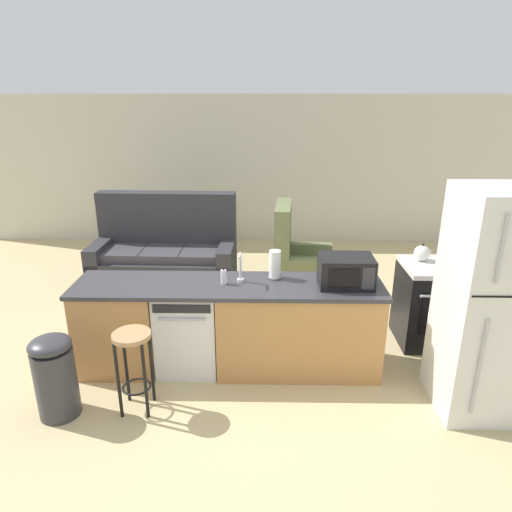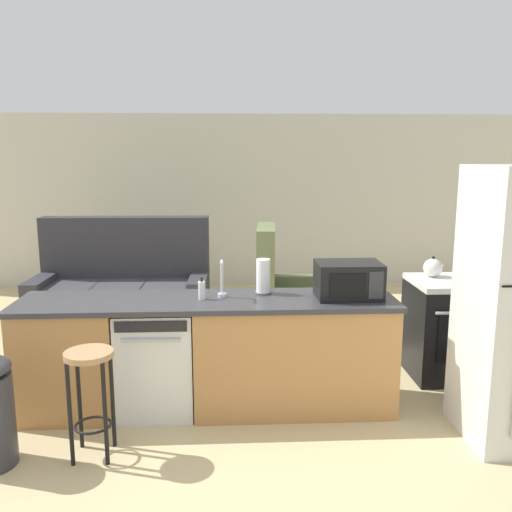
# 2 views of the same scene
# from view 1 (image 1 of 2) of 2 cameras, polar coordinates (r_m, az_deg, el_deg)

# --- Properties ---
(ground_plane) EXTENTS (24.00, 24.00, 0.00)m
(ground_plane) POSITION_cam_1_polar(r_m,az_deg,el_deg) (4.76, -5.12, -13.48)
(ground_plane) COLOR tan
(wall_back) EXTENTS (10.00, 0.06, 2.60)m
(wall_back) POSITION_cam_1_polar(r_m,az_deg,el_deg) (8.27, -0.25, 10.60)
(wall_back) COLOR beige
(wall_back) RESTS_ON ground_plane
(kitchen_counter) EXTENTS (2.94, 0.66, 0.90)m
(kitchen_counter) POSITION_cam_1_polar(r_m,az_deg,el_deg) (4.53, -2.23, -9.11)
(kitchen_counter) COLOR #B77F47
(kitchen_counter) RESTS_ON ground_plane
(dishwasher) EXTENTS (0.58, 0.61, 0.84)m
(dishwasher) POSITION_cam_1_polar(r_m,az_deg,el_deg) (4.58, -8.43, -8.96)
(dishwasher) COLOR silver
(dishwasher) RESTS_ON ground_plane
(stove_range) EXTENTS (0.76, 0.68, 0.90)m
(stove_range) POSITION_cam_1_polar(r_m,az_deg,el_deg) (5.33, 21.51, -5.56)
(stove_range) COLOR black
(stove_range) RESTS_ON ground_plane
(refrigerator) EXTENTS (0.72, 0.73, 1.94)m
(refrigerator) POSITION_cam_1_polar(r_m,az_deg,el_deg) (4.22, 27.30, -5.42)
(refrigerator) COLOR silver
(refrigerator) RESTS_ON ground_plane
(microwave) EXTENTS (0.50, 0.37, 0.28)m
(microwave) POSITION_cam_1_polar(r_m,az_deg,el_deg) (4.33, 11.17, -1.85)
(microwave) COLOR black
(microwave) RESTS_ON kitchen_counter
(sink_faucet) EXTENTS (0.07, 0.18, 0.30)m
(sink_faucet) POSITION_cam_1_polar(r_m,az_deg,el_deg) (4.31, -1.98, -1.69)
(sink_faucet) COLOR silver
(sink_faucet) RESTS_ON kitchen_counter
(paper_towel_roll) EXTENTS (0.14, 0.14, 0.28)m
(paper_towel_roll) POSITION_cam_1_polar(r_m,az_deg,el_deg) (4.41, 2.38, -1.11)
(paper_towel_roll) COLOR #4C4C51
(paper_towel_roll) RESTS_ON kitchen_counter
(soap_bottle) EXTENTS (0.06, 0.06, 0.18)m
(soap_bottle) POSITION_cam_1_polar(r_m,az_deg,el_deg) (4.30, -4.07, -2.60)
(soap_bottle) COLOR silver
(soap_bottle) RESTS_ON kitchen_counter
(kettle) EXTENTS (0.21, 0.17, 0.19)m
(kettle) POSITION_cam_1_polar(r_m,az_deg,el_deg) (5.20, 20.05, 0.35)
(kettle) COLOR silver
(kettle) RESTS_ON stove_range
(bar_stool) EXTENTS (0.32, 0.32, 0.74)m
(bar_stool) POSITION_cam_1_polar(r_m,az_deg,el_deg) (4.03, -15.08, -11.85)
(bar_stool) COLOR tan
(bar_stool) RESTS_ON ground_plane
(trash_bin) EXTENTS (0.35, 0.35, 0.74)m
(trash_bin) POSITION_cam_1_polar(r_m,az_deg,el_deg) (4.27, -23.83, -13.52)
(trash_bin) COLOR #333338
(trash_bin) RESTS_ON ground_plane
(couch) EXTENTS (2.02, 0.96, 1.27)m
(couch) POSITION_cam_1_polar(r_m,az_deg,el_deg) (6.73, -11.18, 0.12)
(couch) COLOR #2D2D33
(couch) RESTS_ON ground_plane
(armchair) EXTENTS (0.87, 0.91, 1.20)m
(armchair) POSITION_cam_1_polar(r_m,az_deg,el_deg) (6.39, 5.12, -1.04)
(armchair) COLOR #667047
(armchair) RESTS_ON ground_plane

